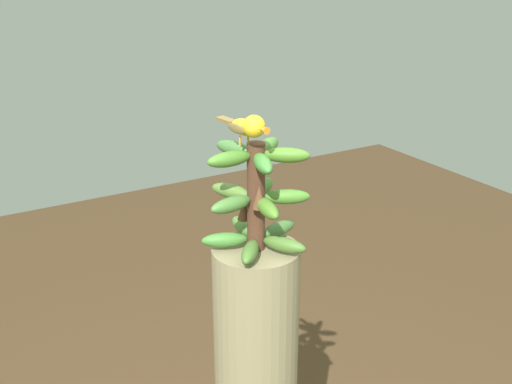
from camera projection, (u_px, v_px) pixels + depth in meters
The scene contains 2 objects.
banana_bunch at pixel (256, 198), 1.58m from camera, with size 0.28×0.28×0.29m.
perched_bird at pixel (248, 127), 1.49m from camera, with size 0.19×0.06×0.08m.
Camera 1 is at (-1.27, 0.75, 2.09)m, focal length 44.12 mm.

